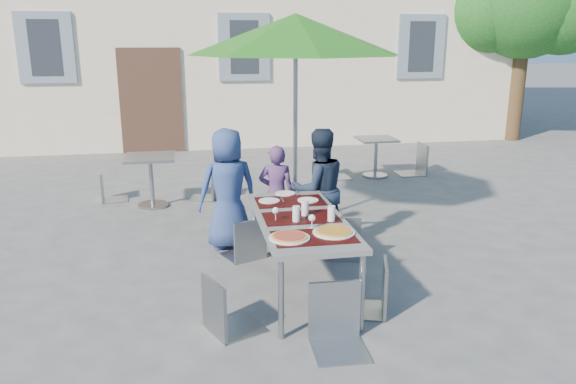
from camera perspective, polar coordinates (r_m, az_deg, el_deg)
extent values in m
plane|color=#4C4C4F|center=(5.54, 4.38, -10.28)|extent=(90.00, 90.00, 0.00)
cube|color=#462D21|center=(12.37, -13.73, 8.97)|extent=(1.30, 0.06, 2.20)
cube|color=gray|center=(12.58, -23.43, 13.30)|extent=(1.10, 0.06, 1.40)
cube|color=#262B33|center=(12.56, -23.45, 13.29)|extent=(0.60, 0.04, 1.10)
cube|color=gray|center=(12.36, -4.48, 14.46)|extent=(1.10, 0.06, 1.40)
cube|color=#262B33|center=(12.34, -4.47, 14.46)|extent=(0.60, 0.04, 1.10)
cube|color=gray|center=(13.38, 13.37, 14.17)|extent=(1.10, 0.06, 1.40)
cube|color=#262B33|center=(13.37, 13.40, 14.17)|extent=(0.60, 0.04, 1.10)
cylinder|color=#47331E|center=(14.62, 22.29, 10.38)|extent=(0.36, 0.36, 2.80)
sphere|color=#144C19|center=(14.44, 19.50, 16.97)|extent=(2.00, 2.00, 2.00)
sphere|color=#144C19|center=(14.66, 26.26, 16.66)|extent=(2.20, 2.20, 2.20)
cube|color=#49494E|center=(5.32, 1.32, -2.88)|extent=(0.80, 1.85, 0.05)
cylinder|color=gray|center=(4.62, -0.70, -10.87)|extent=(0.05, 0.05, 0.70)
cylinder|color=gray|center=(4.77, 7.50, -10.12)|extent=(0.05, 0.05, 0.70)
cylinder|color=gray|center=(6.20, -3.41, -3.87)|extent=(0.05, 0.05, 0.70)
cylinder|color=gray|center=(6.31, 2.73, -3.51)|extent=(0.05, 0.05, 0.70)
cube|color=black|center=(4.81, 2.65, -4.58)|extent=(0.70, 0.42, 0.01)
cube|color=black|center=(5.32, 1.32, -2.59)|extent=(0.70, 0.42, 0.01)
cube|color=black|center=(5.83, 0.22, -0.95)|extent=(0.70, 0.42, 0.01)
cylinder|color=white|center=(4.76, 0.14, -4.67)|extent=(0.35, 0.35, 0.01)
cylinder|color=tan|center=(4.75, 0.14, -4.53)|extent=(0.31, 0.31, 0.01)
cylinder|color=maroon|center=(4.75, 0.14, -4.44)|extent=(0.27, 0.27, 0.01)
cylinder|color=white|center=(4.90, 4.66, -4.11)|extent=(0.37, 0.37, 0.01)
cylinder|color=tan|center=(4.90, 4.66, -3.98)|extent=(0.33, 0.33, 0.01)
cylinder|color=#99410A|center=(4.89, 4.67, -3.89)|extent=(0.28, 0.28, 0.01)
cylinder|color=silver|center=(5.17, 0.84, -2.26)|extent=(0.07, 0.07, 0.15)
cylinder|color=silver|center=(5.35, 1.74, -1.67)|extent=(0.07, 0.07, 0.15)
cylinder|color=silver|center=(5.20, 4.43, -2.22)|extent=(0.07, 0.07, 0.15)
cylinder|color=silver|center=(5.22, -1.27, -2.93)|extent=(0.06, 0.06, 0.00)
cylinder|color=silver|center=(5.21, -1.27, -2.54)|extent=(0.01, 0.01, 0.08)
sphere|color=silver|center=(5.19, -1.27, -1.91)|extent=(0.06, 0.06, 0.06)
cylinder|color=silver|center=(5.02, 2.43, -3.71)|extent=(0.06, 0.06, 0.00)
cylinder|color=silver|center=(5.01, 2.44, -3.30)|extent=(0.01, 0.01, 0.08)
sphere|color=silver|center=(4.99, 2.45, -2.65)|extent=(0.06, 0.06, 0.06)
cylinder|color=white|center=(5.83, -1.92, -0.88)|extent=(0.22, 0.22, 0.01)
cube|color=#9EA0A5|center=(5.85, -0.57, -0.83)|extent=(0.02, 0.18, 0.00)
cylinder|color=white|center=(5.85, 2.05, -0.82)|extent=(0.22, 0.22, 0.01)
cube|color=#9EA0A5|center=(5.88, 3.38, -0.77)|extent=(0.02, 0.18, 0.00)
cylinder|color=white|center=(6.10, -0.28, -0.13)|extent=(0.22, 0.22, 0.01)
cube|color=#9EA0A5|center=(6.12, 1.01, -0.09)|extent=(0.02, 0.18, 0.00)
imported|color=navy|center=(6.52, -6.12, 0.33)|extent=(0.77, 0.58, 1.42)
imported|color=#4F3266|center=(6.73, -1.17, -0.16)|extent=(0.48, 0.38, 1.18)
imported|color=#1A253A|center=(6.46, 3.11, 0.26)|extent=(0.75, 0.51, 1.42)
cube|color=gray|center=(6.29, -4.74, -2.87)|extent=(0.53, 0.53, 0.03)
cube|color=gray|center=(6.06, -3.91, -1.20)|extent=(0.38, 0.18, 0.48)
cylinder|color=gray|center=(6.58, -4.11, -4.03)|extent=(0.02, 0.02, 0.42)
cylinder|color=gray|center=(6.43, -6.78, -4.58)|extent=(0.02, 0.02, 0.42)
cylinder|color=gray|center=(6.30, -2.56, -4.91)|extent=(0.02, 0.02, 0.42)
cylinder|color=gray|center=(6.14, -5.32, -5.50)|extent=(0.02, 0.02, 0.42)
cube|color=gray|center=(6.37, 0.47, -1.92)|extent=(0.55, 0.55, 0.03)
cube|color=gray|center=(6.08, 0.46, -0.06)|extent=(0.46, 0.12, 0.55)
cylinder|color=gray|center=(6.64, 2.19, -3.51)|extent=(0.02, 0.02, 0.49)
cylinder|color=gray|center=(6.65, -1.24, -3.49)|extent=(0.02, 0.02, 0.49)
cylinder|color=gray|center=(6.27, 2.27, -4.68)|extent=(0.02, 0.02, 0.49)
cylinder|color=gray|center=(6.27, -1.37, -4.67)|extent=(0.02, 0.02, 0.49)
cube|color=gray|center=(6.32, 5.39, -2.43)|extent=(0.53, 0.53, 0.03)
cube|color=gray|center=(6.05, 5.49, -0.70)|extent=(0.43, 0.14, 0.52)
cylinder|color=gray|center=(6.58, 6.92, -3.93)|extent=(0.02, 0.02, 0.46)
cylinder|color=gray|center=(6.57, 3.67, -3.88)|extent=(0.02, 0.02, 0.46)
cylinder|color=gray|center=(6.23, 7.09, -5.07)|extent=(0.02, 0.02, 0.46)
cylinder|color=gray|center=(6.22, 3.65, -5.01)|extent=(0.02, 0.02, 0.46)
cube|color=gray|center=(4.75, -5.45, -8.98)|extent=(0.54, 0.54, 0.03)
cube|color=gray|center=(4.57, -7.71, -6.70)|extent=(0.19, 0.39, 0.49)
cylinder|color=gray|center=(4.78, -2.46, -11.72)|extent=(0.02, 0.02, 0.43)
cylinder|color=gray|center=(5.06, -4.55, -10.17)|extent=(0.02, 0.02, 0.43)
cylinder|color=gray|center=(4.63, -6.29, -12.75)|extent=(0.02, 0.02, 0.43)
cylinder|color=gray|center=(4.92, -8.21, -11.07)|extent=(0.02, 0.02, 0.43)
cube|color=gray|center=(5.07, 7.73, -7.56)|extent=(0.50, 0.50, 0.03)
cube|color=gray|center=(4.99, 10.02, -5.10)|extent=(0.15, 0.39, 0.48)
cylinder|color=gray|center=(5.32, 5.76, -8.95)|extent=(0.02, 0.02, 0.42)
cylinder|color=gray|center=(5.01, 5.67, -10.56)|extent=(0.02, 0.02, 0.42)
cylinder|color=gray|center=(5.32, 9.49, -9.06)|extent=(0.02, 0.02, 0.42)
cylinder|color=gray|center=(5.02, 9.64, -10.67)|extent=(0.02, 0.02, 0.42)
cube|color=gray|center=(4.41, 5.39, -10.73)|extent=(0.44, 0.44, 0.03)
cube|color=gray|center=(4.49, 4.87, -6.69)|extent=(0.43, 0.05, 0.51)
cylinder|color=gray|center=(4.33, 3.46, -14.74)|extent=(0.02, 0.02, 0.45)
cylinder|color=gray|center=(4.41, 8.27, -14.28)|extent=(0.02, 0.02, 0.45)
cylinder|color=gray|center=(4.64, 2.53, -12.51)|extent=(0.02, 0.02, 0.45)
cylinder|color=gray|center=(4.72, 7.00, -12.13)|extent=(0.02, 0.02, 0.45)
cylinder|color=#9EA0A5|center=(7.42, 0.72, -2.99)|extent=(0.50, 0.50, 0.11)
cylinder|color=gray|center=(7.13, 0.75, 6.13)|extent=(0.06, 0.06, 2.49)
cone|color=#1E6817|center=(7.04, 0.79, 15.74)|extent=(2.64, 2.64, 0.49)
cylinder|color=#9EA0A5|center=(8.48, -13.54, -1.29)|extent=(0.44, 0.44, 0.04)
cylinder|color=gray|center=(8.40, -13.68, 0.88)|extent=(0.06, 0.06, 0.71)
cube|color=gray|center=(8.31, -13.85, 3.44)|extent=(0.71, 0.71, 0.04)
cube|color=gray|center=(8.88, -17.32, 1.73)|extent=(0.41, 0.41, 0.03)
cube|color=gray|center=(8.84, -18.59, 3.04)|extent=(0.07, 0.38, 0.45)
cylinder|color=gray|center=(8.77, -16.17, 0.27)|extent=(0.02, 0.02, 0.39)
cylinder|color=gray|center=(9.08, -16.20, 0.77)|extent=(0.02, 0.02, 0.39)
cylinder|color=gray|center=(8.78, -18.26, 0.11)|extent=(0.02, 0.02, 0.39)
cylinder|color=gray|center=(9.09, -18.22, 0.62)|extent=(0.02, 0.02, 0.39)
cube|color=gray|center=(8.65, -8.69, 2.02)|extent=(0.48, 0.48, 0.03)
cube|color=gray|center=(8.56, -7.54, 3.52)|extent=(0.13, 0.38, 0.46)
cylinder|color=gray|center=(8.90, -9.45, 0.95)|extent=(0.02, 0.02, 0.41)
cylinder|color=gray|center=(8.59, -9.97, 0.39)|extent=(0.02, 0.02, 0.41)
cylinder|color=gray|center=(8.83, -7.34, 0.91)|extent=(0.02, 0.02, 0.41)
cylinder|color=gray|center=(8.51, -7.78, 0.35)|extent=(0.02, 0.02, 0.41)
cylinder|color=#9EA0A5|center=(10.15, 8.82, 1.68)|extent=(0.44, 0.44, 0.04)
cylinder|color=gray|center=(10.08, 8.89, 3.36)|extent=(0.06, 0.06, 0.65)
cube|color=gray|center=(10.01, 8.98, 5.33)|extent=(0.65, 0.65, 0.04)
cube|color=gray|center=(9.87, 4.96, 4.25)|extent=(0.48, 0.48, 0.03)
cube|color=gray|center=(9.76, 3.76, 5.78)|extent=(0.05, 0.46, 0.55)
cylinder|color=gray|center=(9.80, 6.37, 2.62)|extent=(0.02, 0.02, 0.48)
cylinder|color=gray|center=(10.17, 5.66, 3.11)|extent=(0.02, 0.02, 0.48)
cylinder|color=gray|center=(9.69, 4.15, 2.52)|extent=(0.02, 0.02, 0.48)
cylinder|color=gray|center=(10.06, 3.52, 3.01)|extent=(0.02, 0.02, 0.48)
cube|color=gray|center=(10.34, 12.40, 4.49)|extent=(0.48, 0.48, 0.03)
cube|color=gray|center=(10.37, 13.64, 6.01)|extent=(0.04, 0.47, 0.56)
cylinder|color=gray|center=(10.50, 10.91, 3.31)|extent=(0.02, 0.02, 0.49)
cylinder|color=gray|center=(10.13, 11.68, 2.83)|extent=(0.02, 0.02, 0.49)
cylinder|color=gray|center=(10.64, 12.93, 3.36)|extent=(0.02, 0.02, 0.49)
cylinder|color=gray|center=(10.28, 13.76, 2.89)|extent=(0.02, 0.02, 0.49)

